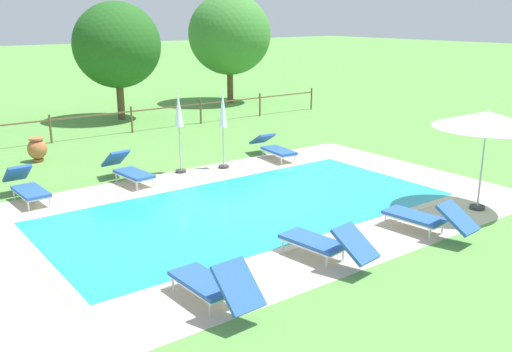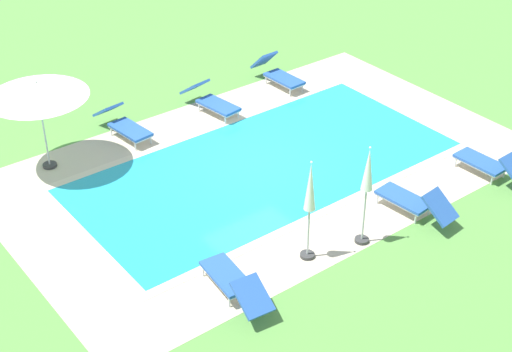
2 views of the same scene
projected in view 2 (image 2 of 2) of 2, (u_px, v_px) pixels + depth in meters
name	position (u px, v px, depth m)	size (l,w,h in m)	color
ground_plane	(264.00, 166.00, 19.85)	(160.00, 160.00, 0.00)	#599342
pool_deck_paving	(264.00, 166.00, 19.85)	(13.23, 8.10, 0.01)	beige
swimming_pool_water	(264.00, 166.00, 19.85)	(9.81, 4.68, 0.01)	#23A8C1
pool_coping_rim	(264.00, 166.00, 19.85)	(10.29, 5.16, 0.01)	beige
sun_lounger_north_near_steps	(491.00, 164.00, 19.23)	(0.68, 2.02, 0.83)	#2856A8
sun_lounger_north_mid	(211.00, 100.00, 22.19)	(0.87, 2.07, 0.83)	#2856A8
sun_lounger_north_far	(234.00, 282.00, 15.49)	(0.82, 2.11, 0.74)	#2856A8
sun_lounger_north_end	(124.00, 124.00, 20.99)	(0.81, 2.07, 0.81)	#2856A8
sun_lounger_south_near_corner	(414.00, 201.00, 17.86)	(0.79, 2.04, 0.84)	#2856A8
sun_lounger_south_mid	(278.00, 73.00, 23.67)	(0.68, 1.95, 0.92)	#2856A8
patio_umbrella_open_foreground	(37.00, 90.00, 18.66)	(2.49, 2.49, 2.43)	#383838
patio_umbrella_closed_row_west	(367.00, 179.00, 16.29)	(0.32, 0.32, 2.45)	#383838
patio_umbrella_closed_row_mid_west	(310.00, 195.00, 15.87)	(0.32, 0.32, 2.43)	#383838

